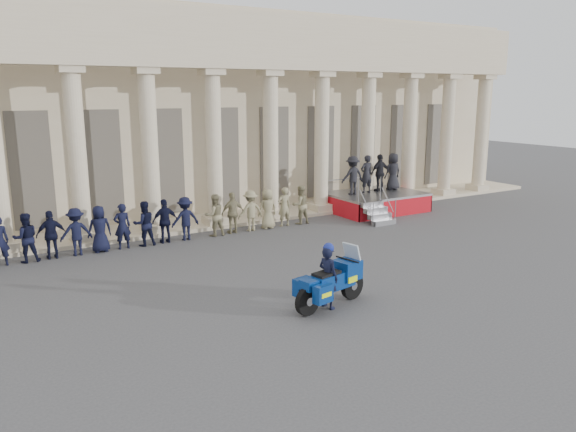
{
  "coord_description": "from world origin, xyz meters",
  "views": [
    {
      "loc": [
        -7.72,
        -12.67,
        5.43
      ],
      "look_at": [
        1.18,
        2.08,
        1.6
      ],
      "focal_mm": 35.0,
      "sensor_mm": 36.0,
      "label": 1
    }
  ],
  "objects": [
    {
      "name": "motorcycle",
      "position": [
        0.29,
        -1.55,
        0.67
      ],
      "size": [
        2.39,
        1.17,
        1.55
      ],
      "rotation": [
        0.0,
        0.0,
        0.2
      ],
      "color": "black",
      "rests_on": "ground"
    },
    {
      "name": "officer_rank",
      "position": [
        -3.32,
        6.7,
        0.81
      ],
      "size": [
        16.71,
        0.62,
        1.63
      ],
      "color": "black",
      "rests_on": "ground"
    },
    {
      "name": "building",
      "position": [
        -0.0,
        14.74,
        4.52
      ],
      "size": [
        40.0,
        12.5,
        9.0
      ],
      "color": "#C5B494",
      "rests_on": "ground"
    },
    {
      "name": "reviewing_stand",
      "position": [
        8.79,
        7.11,
        1.35
      ],
      "size": [
        4.24,
        4.07,
        2.6
      ],
      "color": "gray",
      "rests_on": "ground"
    },
    {
      "name": "rider",
      "position": [
        0.16,
        -1.58,
        0.86
      ],
      "size": [
        0.5,
        0.66,
        1.73
      ],
      "rotation": [
        0.0,
        0.0,
        1.77
      ],
      "color": "black",
      "rests_on": "ground"
    },
    {
      "name": "ground",
      "position": [
        0.0,
        0.0,
        0.0
      ],
      "size": [
        90.0,
        90.0,
        0.0
      ],
      "primitive_type": "plane",
      "color": "#3F3F41",
      "rests_on": "ground"
    }
  ]
}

